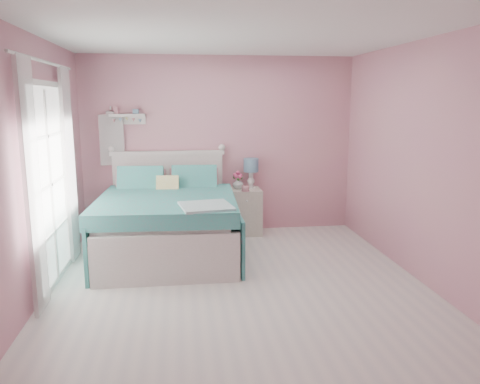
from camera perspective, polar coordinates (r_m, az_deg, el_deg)
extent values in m
plane|color=silver|center=(5.12, -0.13, -11.38)|extent=(4.50, 4.50, 0.00)
plane|color=#C77E98|center=(7.00, -2.50, 5.71)|extent=(4.00, 0.00, 4.00)
plane|color=#C77E98|center=(2.60, 6.22, -3.62)|extent=(4.00, 0.00, 4.00)
plane|color=#C77E98|center=(4.94, -23.85, 2.50)|extent=(0.00, 4.50, 4.50)
plane|color=#C77E98|center=(5.40, 21.43, 3.35)|extent=(0.00, 4.50, 4.50)
plane|color=white|center=(4.77, -0.15, 18.84)|extent=(4.50, 4.50, 0.00)
cube|color=silver|center=(6.10, -8.74, -5.54)|extent=(1.65, 2.12, 0.45)
cube|color=silver|center=(6.02, -8.83, -2.77)|extent=(1.58, 2.06, 0.16)
cube|color=silver|center=(7.02, -8.66, -0.28)|extent=(1.59, 0.07, 1.17)
cube|color=silver|center=(6.92, -8.81, 4.73)|extent=(1.65, 0.09, 0.06)
cube|color=silver|center=(5.11, -8.98, -8.21)|extent=(1.59, 0.06, 0.56)
cube|color=teal|center=(5.84, -8.90, -1.50)|extent=(1.75, 1.87, 0.18)
cube|color=#C7808A|center=(6.68, -11.93, 0.96)|extent=(0.69, 0.31, 0.43)
cube|color=#C7808A|center=(6.66, -5.60, 1.12)|extent=(0.69, 0.31, 0.43)
cube|color=#CCBC59|center=(6.39, -8.82, 0.60)|extent=(0.31, 0.23, 0.31)
cube|color=beige|center=(6.95, 0.57, -2.37)|extent=(0.47, 0.44, 0.68)
cube|color=silver|center=(6.71, 0.82, -1.05)|extent=(0.41, 0.02, 0.16)
sphere|color=white|center=(6.68, 0.85, -1.09)|extent=(0.03, 0.03, 0.03)
cylinder|color=white|center=(6.99, 1.34, 0.62)|extent=(0.14, 0.14, 0.02)
cylinder|color=white|center=(6.97, 1.34, 1.59)|extent=(0.07, 0.07, 0.24)
cylinder|color=#648BA7|center=(6.94, 1.35, 3.30)|extent=(0.22, 0.22, 0.20)
imported|color=silver|center=(6.88, -0.26, 1.07)|extent=(0.19, 0.19, 0.17)
imported|color=pink|center=(6.70, 0.68, 0.46)|extent=(0.12, 0.12, 0.09)
sphere|color=#D5487B|center=(6.86, -0.26, 2.36)|extent=(0.06, 0.06, 0.06)
sphere|color=#D5487B|center=(6.89, 0.05, 2.06)|extent=(0.06, 0.06, 0.06)
sphere|color=#D5487B|center=(6.87, -0.60, 2.11)|extent=(0.06, 0.06, 0.06)
sphere|color=#D5487B|center=(6.84, -0.06, 1.82)|extent=(0.06, 0.06, 0.06)
sphere|color=#D5487B|center=(6.84, -0.49, 1.91)|extent=(0.06, 0.06, 0.06)
cube|color=silver|center=(6.90, -13.58, 9.08)|extent=(0.50, 0.14, 0.04)
cube|color=silver|center=(6.96, -13.50, 8.52)|extent=(0.50, 0.03, 0.12)
cylinder|color=#D18C99|center=(6.92, -14.86, 9.60)|extent=(0.06, 0.06, 0.10)
cube|color=#648BA7|center=(6.89, -12.59, 9.54)|extent=(0.08, 0.06, 0.07)
cube|color=white|center=(6.96, -15.36, 6.12)|extent=(0.34, 0.03, 0.72)
cube|color=silver|center=(5.27, -23.03, 12.12)|extent=(0.04, 1.32, 0.06)
cube|color=silver|center=(5.61, -21.39, -9.78)|extent=(0.04, 1.32, 0.06)
cube|color=silver|center=(4.75, -24.03, -0.88)|extent=(0.04, 0.06, 2.10)
cube|color=silver|center=(5.95, -20.66, 1.62)|extent=(0.04, 0.06, 2.10)
cube|color=white|center=(5.34, -22.18, 0.82)|extent=(0.02, 1.20, 2.04)
cube|color=white|center=(4.61, -23.95, 0.42)|extent=(0.04, 0.40, 2.32)
cube|color=white|center=(6.03, -20.04, 3.03)|extent=(0.04, 0.40, 2.32)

